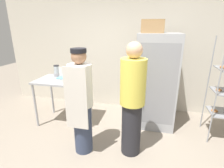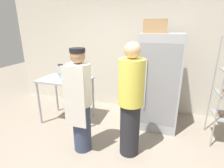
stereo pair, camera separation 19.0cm
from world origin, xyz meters
TOP-DOWN VIEW (x-y plane):
  - back_wall at (0.00, 2.18)m, footprint 6.40×0.12m
  - refrigerator at (0.56, 1.46)m, footprint 0.76×0.79m
  - prep_counter at (-1.25, 1.07)m, footprint 1.01×0.68m
  - donut_box at (-1.20, 1.01)m, footprint 0.25×0.20m
  - blender_pitcher at (-1.47, 1.27)m, footprint 0.13×0.13m
  - cardboard_storage_box at (0.42, 1.45)m, footprint 0.40×0.35m
  - person_baker at (-0.53, 0.30)m, footprint 0.35×0.37m
  - person_customer at (0.21, 0.44)m, footprint 0.37×0.37m

SIDE VIEW (x-z plane):
  - prep_counter at x=-1.25m, z-range 0.34..1.27m
  - person_baker at x=-0.53m, z-range 0.03..1.68m
  - person_customer at x=0.21m, z-range 0.02..1.76m
  - refrigerator at x=0.56m, z-range 0.00..1.81m
  - donut_box at x=-1.20m, z-range 0.85..1.10m
  - blender_pitcher at x=-1.47m, z-range 0.91..1.15m
  - back_wall at x=0.00m, z-range 0.00..2.90m
  - cardboard_storage_box at x=0.42m, z-range 1.81..2.04m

